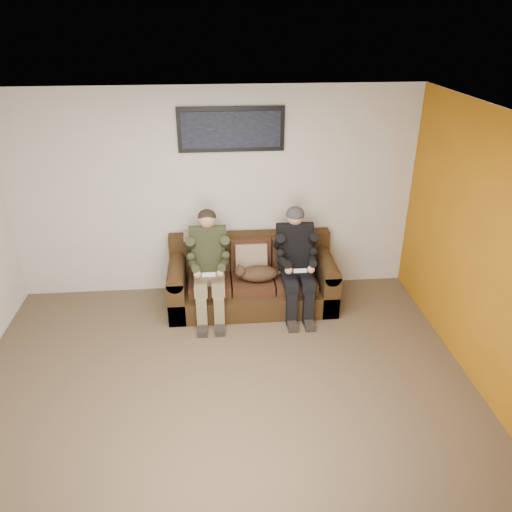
{
  "coord_description": "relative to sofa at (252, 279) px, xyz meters",
  "views": [
    {
      "loc": [
        -0.02,
        -3.63,
        3.36
      ],
      "look_at": [
        0.41,
        1.2,
        0.95
      ],
      "focal_mm": 35.0,
      "sensor_mm": 36.0,
      "label": 1
    }
  ],
  "objects": [
    {
      "name": "floor",
      "position": [
        -0.41,
        -1.82,
        -0.31
      ],
      "size": [
        5.0,
        5.0,
        0.0
      ],
      "primitive_type": "plane",
      "color": "brown",
      "rests_on": "ground"
    },
    {
      "name": "ceiling",
      "position": [
        -0.41,
        -1.82,
        2.29
      ],
      "size": [
        5.0,
        5.0,
        0.0
      ],
      "primitive_type": "plane",
      "rotation": [
        3.14,
        0.0,
        0.0
      ],
      "color": "silver",
      "rests_on": "ground"
    },
    {
      "name": "wall_back",
      "position": [
        -0.41,
        0.43,
        0.99
      ],
      "size": [
        5.0,
        0.0,
        5.0
      ],
      "primitive_type": "plane",
      "rotation": [
        1.57,
        0.0,
        0.0
      ],
      "color": "beige",
      "rests_on": "ground"
    },
    {
      "name": "wall_right",
      "position": [
        2.09,
        -1.82,
        0.99
      ],
      "size": [
        0.0,
        4.5,
        4.5
      ],
      "primitive_type": "plane",
      "rotation": [
        1.57,
        0.0,
        -1.57
      ],
      "color": "beige",
      "rests_on": "ground"
    },
    {
      "name": "accent_wall_right",
      "position": [
        2.08,
        -1.82,
        0.99
      ],
      "size": [
        0.0,
        4.5,
        4.5
      ],
      "primitive_type": "plane",
      "rotation": [
        1.57,
        0.0,
        -1.57
      ],
      "color": "#A76610",
      "rests_on": "ground"
    },
    {
      "name": "sofa",
      "position": [
        0.0,
        0.0,
        0.0
      ],
      "size": [
        2.03,
        0.88,
        0.83
      ],
      "color": "#35220F",
      "rests_on": "ground"
    },
    {
      "name": "throw_pillow",
      "position": [
        0.0,
        0.04,
        0.28
      ],
      "size": [
        0.39,
        0.19,
        0.38
      ],
      "primitive_type": "cube",
      "rotation": [
        -0.21,
        0.0,
        0.0
      ],
      "color": "#89725A",
      "rests_on": "sofa"
    },
    {
      "name": "throw_blanket",
      "position": [
        -0.61,
        0.26,
        0.52
      ],
      "size": [
        0.42,
        0.2,
        0.07
      ],
      "primitive_type": "cube",
      "color": "tan",
      "rests_on": "sofa"
    },
    {
      "name": "person_left",
      "position": [
        -0.52,
        -0.17,
        0.39
      ],
      "size": [
        0.51,
        0.87,
        1.26
      ],
      "color": "#7A6D4C",
      "rests_on": "sofa"
    },
    {
      "name": "person_right",
      "position": [
        0.52,
        -0.17,
        0.39
      ],
      "size": [
        0.51,
        0.86,
        1.27
      ],
      "color": "black",
      "rests_on": "sofa"
    },
    {
      "name": "cat",
      "position": [
        0.05,
        -0.2,
        0.19
      ],
      "size": [
        0.66,
        0.26,
        0.24
      ],
      "color": "#4B321D",
      "rests_on": "sofa"
    },
    {
      "name": "framed_poster",
      "position": [
        -0.2,
        0.39,
        1.79
      ],
      "size": [
        1.25,
        0.05,
        0.52
      ],
      "color": "black",
      "rests_on": "wall_back"
    }
  ]
}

